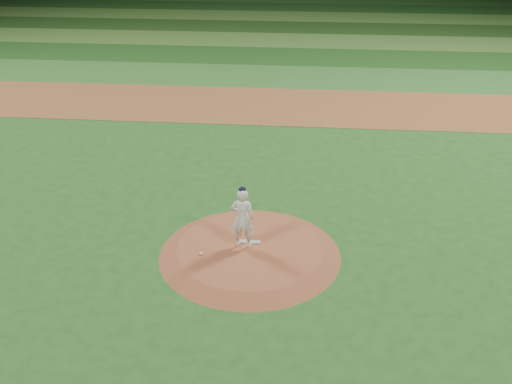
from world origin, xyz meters
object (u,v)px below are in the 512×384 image
rosin_bag (201,254)px  pitcher_on_mound (243,218)px  pitchers_mound (250,251)px  pitching_rubber (250,242)px

rosin_bag → pitcher_on_mound: 1.62m
pitchers_mound → pitcher_on_mound: 1.13m
rosin_bag → pitcher_on_mound: pitcher_on_mound is taller
pitching_rubber → pitcher_on_mound: size_ratio=0.33×
rosin_bag → pitching_rubber: bearing=30.6°
pitcher_on_mound → rosin_bag: bearing=-153.9°
pitchers_mound → pitcher_on_mound: (-0.21, 0.05, 1.10)m
pitchers_mound → pitching_rubber: (-0.03, 0.28, 0.14)m
pitchers_mound → pitching_rubber: bearing=95.7°
pitchers_mound → pitcher_on_mound: pitcher_on_mound is taller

